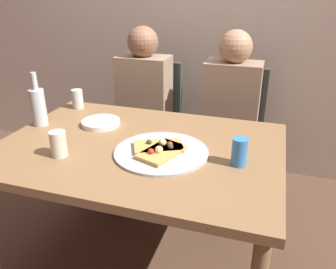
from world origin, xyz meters
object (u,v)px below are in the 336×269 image
soda_can (239,152)px  guest_in_beanie (228,116)px  pizza_slice_extra (161,152)px  tumbler_far (77,99)px  dining_table (139,159)px  pizza_slice_last (159,146)px  tumbler_near (58,144)px  pizza_tray (161,152)px  plate_stack (101,123)px  wine_bottle (38,106)px  chair_right (230,125)px  chair_left (148,116)px  guest_in_sweater (140,106)px

soda_can → guest_in_beanie: size_ratio=0.10×
pizza_slice_extra → tumbler_far: 0.83m
dining_table → tumbler_far: (-0.55, 0.37, 0.14)m
pizza_slice_extra → pizza_slice_last: bearing=120.2°
tumbler_near → soda_can: soda_can is taller
pizza_tray → plate_stack: 0.47m
pizza_tray → wine_bottle: bearing=170.6°
pizza_tray → tumbler_far: 0.80m
wine_bottle → guest_in_beanie: size_ratio=0.25×
pizza_slice_extra → plate_stack: (-0.43, 0.25, -0.01)m
tumbler_near → chair_right: (0.62, 1.08, -0.27)m
tumbler_far → guest_in_beanie: 0.96m
chair_left → chair_right: bearing=-180.0°
soda_can → guest_in_sweater: guest_in_sweater is taller
dining_table → pizza_slice_extra: size_ratio=5.34×
tumbler_far → plate_stack: 0.34m
wine_bottle → chair_right: size_ratio=0.32×
chair_right → guest_in_sweater: bearing=13.8°
wine_bottle → tumbler_far: 0.31m
pizza_slice_extra → soda_can: 0.34m
tumbler_near → guest_in_beanie: guest_in_beanie is taller
soda_can → plate_stack: size_ratio=0.59×
tumbler_near → guest_in_sweater: bearing=89.8°
pizza_tray → pizza_slice_last: (-0.02, 0.02, 0.02)m
plate_stack → guest_in_beanie: bearing=42.3°
pizza_slice_extra → chair_right: 1.00m
tumbler_near → plate_stack: bearing=89.3°
tumbler_near → chair_left: bearing=89.8°
pizza_tray → chair_left: size_ratio=0.48×
pizza_tray → tumbler_near: size_ratio=3.69×
tumbler_far → chair_left: (0.26, 0.51, -0.26)m
wine_bottle → guest_in_sweater: 0.75m
wine_bottle → guest_in_sweater: guest_in_sweater is taller
guest_in_sweater → pizza_tray: bearing=118.5°
chair_right → guest_in_beanie: (0.00, -0.15, 0.13)m
pizza_tray → guest_in_beanie: guest_in_beanie is taller
pizza_slice_last → guest_in_beanie: size_ratio=0.22×
wine_bottle → chair_left: bearing=69.0°
wine_bottle → guest_in_beanie: 1.15m
tumbler_near → chair_right: 1.28m
chair_left → pizza_slice_last: bearing=113.9°
wine_bottle → soda_can: bearing=-6.5°
chair_right → pizza_slice_extra: bearing=79.1°
dining_table → chair_right: bearing=69.6°
plate_stack → pizza_slice_last: bearing=-26.2°
dining_table → chair_right: size_ratio=1.49×
dining_table → guest_in_beanie: guest_in_beanie is taller
pizza_slice_extra → guest_in_beanie: bearing=77.2°
chair_right → tumbler_far: bearing=29.9°
pizza_slice_extra → guest_in_beanie: (0.18, 0.81, -0.10)m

